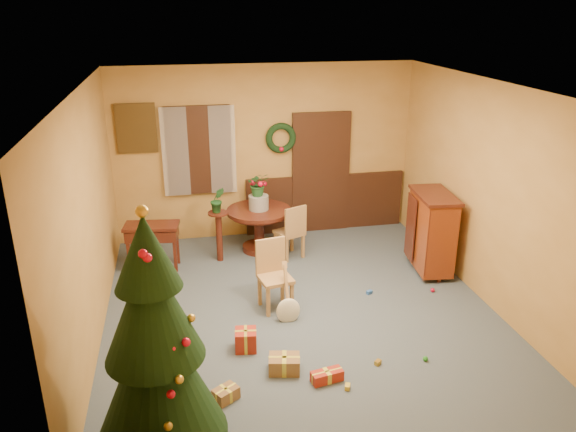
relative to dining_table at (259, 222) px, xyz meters
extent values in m
plane|color=#36424F|center=(0.24, -2.02, -0.50)|extent=(5.50, 5.50, 0.00)
plane|color=silver|center=(0.24, -2.02, 2.40)|extent=(5.50, 5.50, 0.00)
plane|color=olive|center=(0.24, 0.73, 0.95)|extent=(5.00, 0.00, 5.00)
plane|color=olive|center=(0.24, -4.77, 0.95)|extent=(5.00, 0.00, 5.00)
plane|color=olive|center=(-2.26, -2.02, 0.95)|extent=(0.00, 5.50, 5.50)
plane|color=olive|center=(2.74, -2.02, 0.95)|extent=(0.00, 5.50, 5.50)
cube|color=black|center=(1.29, 0.69, 0.00)|extent=(2.80, 0.06, 1.00)
cube|color=black|center=(1.19, 0.68, 0.55)|extent=(1.00, 0.08, 2.10)
cube|color=white|center=(1.19, 0.71, 0.50)|extent=(0.80, 0.03, 1.90)
cube|color=black|center=(-0.86, 0.68, 1.05)|extent=(1.05, 0.08, 1.45)
cube|color=white|center=(-0.86, 0.71, 1.05)|extent=(0.88, 0.03, 1.25)
cube|color=white|center=(-1.24, 0.63, 1.05)|extent=(0.42, 0.02, 1.45)
cube|color=white|center=(-0.48, 0.63, 1.05)|extent=(0.42, 0.02, 1.45)
torus|color=black|center=(0.49, 0.65, 1.20)|extent=(0.51, 0.11, 0.51)
cube|color=#4C3819|center=(-1.81, 0.69, 1.45)|extent=(0.62, 0.05, 0.78)
cube|color=gray|center=(-1.81, 0.72, 1.45)|extent=(0.48, 0.02, 0.62)
cylinder|color=black|center=(0.00, 0.00, 0.19)|extent=(1.03, 1.03, 0.06)
cylinder|color=black|center=(0.00, 0.00, 0.13)|extent=(0.92, 0.92, 0.04)
cylinder|color=black|center=(0.00, 0.00, -0.15)|extent=(0.17, 0.17, 0.57)
cylinder|color=black|center=(0.00, 0.00, -0.45)|extent=(0.55, 0.55, 0.09)
cylinder|color=slate|center=(0.00, 0.00, 0.33)|extent=(0.32, 0.32, 0.23)
imported|color=#1E4C23|center=(0.00, 0.00, 0.63)|extent=(0.34, 0.30, 0.38)
cube|color=olive|center=(-0.07, -1.89, -0.07)|extent=(0.47, 0.47, 0.05)
cube|color=olive|center=(-0.11, -1.71, 0.19)|extent=(0.40, 0.11, 0.48)
cube|color=olive|center=(0.06, -1.70, -0.29)|extent=(0.05, 0.05, 0.41)
cube|color=olive|center=(-0.26, -1.76, -0.29)|extent=(0.05, 0.05, 0.41)
cube|color=olive|center=(0.12, -2.02, -0.29)|extent=(0.05, 0.05, 0.41)
cube|color=olive|center=(-0.20, -2.08, -0.29)|extent=(0.05, 0.05, 0.41)
cube|color=olive|center=(0.43, -0.34, -0.09)|extent=(0.50, 0.50, 0.05)
cube|color=olive|center=(0.50, -0.50, 0.16)|extent=(0.37, 0.18, 0.46)
cube|color=olive|center=(0.35, -0.54, -0.30)|extent=(0.05, 0.05, 0.39)
cube|color=olive|center=(0.63, -0.42, -0.30)|extent=(0.05, 0.05, 0.39)
cube|color=olive|center=(0.22, -0.25, -0.30)|extent=(0.05, 0.05, 0.39)
cube|color=olive|center=(0.51, -0.13, -0.30)|extent=(0.05, 0.05, 0.39)
cylinder|color=black|center=(-0.66, -0.26, -0.11)|extent=(0.10, 0.10, 0.78)
cylinder|color=black|center=(-0.66, -0.26, 0.29)|extent=(0.31, 0.31, 0.03)
imported|color=#19471E|center=(-0.66, -0.26, 0.51)|extent=(0.24, 0.21, 0.40)
cone|color=black|center=(-1.50, -4.19, 0.39)|extent=(1.15, 1.15, 1.35)
cone|color=black|center=(-1.50, -4.19, 1.01)|extent=(0.83, 0.83, 0.99)
cone|color=black|center=(-1.50, -4.19, 1.48)|extent=(0.54, 0.54, 0.62)
sphere|color=gold|center=(-1.50, -4.19, 1.81)|extent=(0.10, 0.10, 0.10)
cube|color=black|center=(-1.67, -0.33, 0.19)|extent=(0.85, 0.50, 0.05)
cube|color=black|center=(-1.67, -0.33, 0.07)|extent=(0.80, 0.46, 0.17)
cube|color=black|center=(-2.00, -0.33, -0.17)|extent=(0.09, 0.29, 0.66)
cube|color=black|center=(-1.33, -0.33, -0.17)|extent=(0.09, 0.29, 0.66)
cube|color=#581E0A|center=(2.39, -1.24, 0.13)|extent=(0.54, 0.94, 1.12)
cube|color=black|center=(2.39, -1.24, 0.70)|extent=(0.60, 1.00, 0.05)
cylinder|color=black|center=(2.39, -1.62, -0.46)|extent=(0.06, 0.06, 0.08)
cylinder|color=black|center=(2.39, -0.86, -0.46)|extent=(0.06, 0.06, 0.08)
cube|color=brown|center=(-0.22, -3.25, -0.41)|extent=(0.38, 0.31, 0.18)
cube|color=gold|center=(-0.22, -3.25, -0.41)|extent=(0.34, 0.10, 0.18)
cube|color=gold|center=(-0.22, -3.25, -0.41)|extent=(0.10, 0.26, 0.18)
cube|color=maroon|center=(-0.58, -2.75, -0.38)|extent=(0.27, 0.27, 0.24)
cube|color=gold|center=(-0.58, -2.75, -0.38)|extent=(0.25, 0.06, 0.25)
cube|color=gold|center=(-0.58, -2.75, -0.38)|extent=(0.06, 0.25, 0.25)
cube|color=brown|center=(-0.89, -3.60, -0.43)|extent=(0.30, 0.28, 0.13)
cube|color=gold|center=(-0.89, -3.60, -0.43)|extent=(0.22, 0.16, 0.13)
cube|color=gold|center=(-0.89, -3.60, -0.43)|extent=(0.12, 0.16, 0.13)
cube|color=maroon|center=(0.19, -3.51, -0.44)|extent=(0.36, 0.20, 0.12)
cube|color=gold|center=(0.19, -3.51, -0.44)|extent=(0.35, 0.08, 0.12)
cube|color=gold|center=(0.19, -3.51, -0.44)|extent=(0.07, 0.15, 0.12)
cube|color=#2859AF|center=(1.28, -1.77, -0.47)|extent=(0.09, 0.08, 0.05)
sphere|color=#238223|center=(1.38, -3.39, -0.47)|extent=(0.06, 0.06, 0.06)
cube|color=gold|center=(0.37, -3.68, -0.47)|extent=(0.08, 0.09, 0.05)
sphere|color=red|center=(2.16, -1.89, -0.47)|extent=(0.06, 0.06, 0.06)
cube|color=gold|center=(0.83, -3.34, -0.47)|extent=(0.09, 0.09, 0.05)
camera|label=1|loc=(-1.20, -8.32, 3.30)|focal=35.00mm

